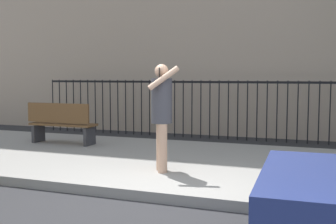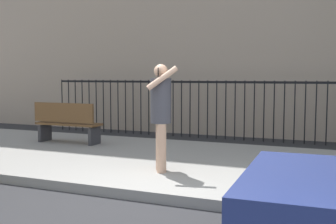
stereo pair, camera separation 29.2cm
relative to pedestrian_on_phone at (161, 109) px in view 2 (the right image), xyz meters
name	(u,v)px [view 2 (the right image)]	position (x,y,z in m)	size (l,w,h in m)	color
ground_plane	(158,204)	(0.50, -1.21, -1.17)	(60.00, 60.00, 0.00)	#28282B
sidewalk	(207,166)	(0.50, 0.99, -1.10)	(28.00, 4.40, 0.15)	gray
iron_fence	(249,102)	(0.50, 4.69, -0.15)	(12.03, 0.04, 1.60)	black
pedestrian_on_phone	(161,109)	(0.00, 0.00, 0.00)	(0.61, 0.73, 1.75)	tan
street_bench	(67,122)	(-3.14, 1.72, -0.52)	(1.60, 0.45, 0.95)	brown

